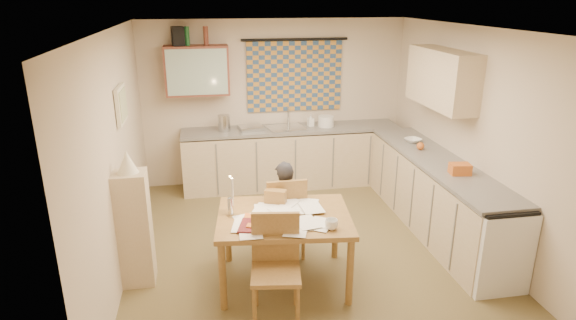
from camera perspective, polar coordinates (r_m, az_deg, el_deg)
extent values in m
cube|color=brown|center=(5.82, 1.98, -10.20)|extent=(4.00, 4.50, 0.02)
cube|color=white|center=(5.09, 2.31, 15.42)|extent=(4.00, 4.50, 0.02)
cube|color=beige|center=(7.47, -1.56, 6.82)|extent=(4.00, 0.02, 2.50)
cube|color=beige|center=(3.31, 10.55, -9.82)|extent=(4.00, 0.02, 2.50)
cube|color=beige|center=(5.28, -19.70, 0.49)|extent=(0.02, 4.50, 2.50)
cube|color=beige|center=(6.06, 21.07, 2.62)|extent=(0.02, 4.50, 2.50)
cube|color=navy|center=(7.41, 0.79, 9.87)|extent=(1.45, 0.03, 1.05)
cylinder|color=black|center=(7.32, 0.84, 14.10)|extent=(1.60, 0.04, 0.04)
cube|color=brown|center=(7.11, -10.73, 10.39)|extent=(0.90, 0.34, 0.70)
cube|color=#99B2A5|center=(6.94, -10.73, 10.19)|extent=(0.84, 0.02, 0.64)
cube|color=tan|center=(6.31, 17.77, 9.21)|extent=(0.34, 1.30, 0.70)
cube|color=beige|center=(5.55, -19.19, 6.22)|extent=(0.04, 0.50, 0.40)
cube|color=beige|center=(5.54, -18.93, 6.24)|extent=(0.01, 0.42, 0.32)
cube|color=tan|center=(7.43, 0.44, 0.19)|extent=(3.30, 0.60, 0.86)
cube|color=#5E5B58|center=(7.29, 0.45, 3.69)|extent=(3.30, 0.62, 0.04)
cube|color=tan|center=(6.32, 16.99, -4.18)|extent=(0.60, 2.95, 0.86)
cube|color=#5E5B58|center=(6.15, 17.40, -0.15)|extent=(0.62, 2.95, 0.04)
cube|color=white|center=(5.35, 22.97, -9.23)|extent=(0.58, 0.58, 0.86)
cube|color=black|center=(5.17, 23.60, -4.84)|extent=(0.55, 0.55, 0.03)
cube|color=silver|center=(7.28, -0.21, 3.50)|extent=(0.63, 0.55, 0.10)
cylinder|color=silver|center=(7.42, 0.04, 5.23)|extent=(0.03, 0.03, 0.28)
cube|color=silver|center=(7.19, -4.42, 3.83)|extent=(0.39, 0.35, 0.06)
cylinder|color=silver|center=(7.14, -7.58, 4.36)|extent=(0.22, 0.22, 0.24)
cylinder|color=white|center=(7.38, 4.53, 4.62)|extent=(0.29, 0.29, 0.16)
imported|color=white|center=(7.37, 2.70, 4.74)|extent=(0.12, 0.12, 0.19)
imported|color=white|center=(6.78, 14.60, 2.27)|extent=(0.36, 0.36, 0.05)
cube|color=#C45F21|center=(5.72, 19.71, -1.00)|extent=(0.24, 0.19, 0.12)
sphere|color=#C45F21|center=(6.46, 15.43, 1.60)|extent=(0.10, 0.10, 0.10)
cube|color=black|center=(7.07, -12.92, 14.11)|extent=(0.19, 0.23, 0.26)
cylinder|color=#195926|center=(7.06, -11.89, 14.18)|extent=(0.08, 0.08, 0.26)
cylinder|color=brown|center=(7.06, -9.71, 14.31)|extent=(0.07, 0.07, 0.26)
cube|color=brown|center=(4.82, -0.47, -6.83)|extent=(1.42, 1.14, 0.05)
cube|color=brown|center=(5.45, -0.53, -6.64)|extent=(0.44, 0.44, 0.04)
cube|color=brown|center=(5.16, -0.13, -4.97)|extent=(0.44, 0.05, 0.48)
cube|color=brown|center=(4.42, -1.45, -13.27)|extent=(0.50, 0.50, 0.04)
cube|color=brown|center=(4.46, -1.49, -9.06)|extent=(0.44, 0.11, 0.48)
imported|color=black|center=(5.37, -0.47, -5.89)|extent=(0.52, 0.44, 1.13)
cube|color=tan|center=(5.11, -17.70, -7.79)|extent=(0.32, 0.30, 1.21)
cone|color=beige|center=(4.84, -18.54, -0.21)|extent=(0.20, 0.20, 0.22)
cube|color=brown|center=(5.03, -1.48, -4.42)|extent=(0.24, 0.18, 0.16)
imported|color=white|center=(4.54, 5.17, -7.60)|extent=(0.14, 0.14, 0.10)
imported|color=maroon|center=(4.60, -5.75, -7.74)|extent=(0.37, 0.41, 0.03)
imported|color=#C45F21|center=(4.73, -5.29, -7.00)|extent=(0.27, 0.31, 0.02)
cube|color=#C45F21|center=(4.55, -4.14, -7.93)|extent=(0.14, 0.12, 0.04)
cube|color=black|center=(4.53, 1.59, -8.18)|extent=(0.14, 0.09, 0.02)
cylinder|color=silver|center=(4.82, -6.81, -5.48)|extent=(0.06, 0.06, 0.18)
cylinder|color=white|center=(4.72, -6.63, -3.40)|extent=(0.03, 0.03, 0.22)
sphere|color=#FFCC66|center=(4.69, -6.90, -1.96)|extent=(0.02, 0.02, 0.02)
cube|color=white|center=(4.90, -1.08, -6.09)|extent=(0.34, 0.36, 0.00)
cube|color=white|center=(4.72, -4.86, -7.16)|extent=(0.28, 0.34, 0.00)
cube|color=white|center=(4.60, 1.23, -7.80)|extent=(0.30, 0.35, 0.00)
cube|color=white|center=(4.96, 1.63, -5.71)|extent=(0.26, 0.33, 0.00)
cube|color=white|center=(5.04, 2.28, -5.26)|extent=(0.30, 0.35, 0.00)
cube|color=white|center=(4.63, 3.85, -7.58)|extent=(0.34, 0.36, 0.00)
cube|color=white|center=(4.61, -5.25, -7.72)|extent=(0.27, 0.33, 0.00)
cube|color=white|center=(4.48, -4.48, -8.49)|extent=(0.22, 0.30, 0.00)
cube|color=white|center=(4.90, -2.78, -5.92)|extent=(0.24, 0.32, 0.00)
cube|color=white|center=(5.05, -0.25, -5.12)|extent=(0.35, 0.36, 0.00)
cube|color=white|center=(4.50, 0.92, -8.26)|extent=(0.29, 0.35, 0.00)
cube|color=white|center=(4.91, -2.80, -5.83)|extent=(0.31, 0.36, 0.00)
cube|color=white|center=(4.66, -0.54, -7.23)|extent=(0.30, 0.35, 0.00)
cube|color=white|center=(4.73, -0.16, -6.75)|extent=(0.32, 0.36, 0.00)
cube|color=white|center=(4.63, 2.23, -7.38)|extent=(0.26, 0.33, 0.00)
cube|color=white|center=(4.93, 2.82, -5.63)|extent=(0.23, 0.31, 0.00)
cube|color=white|center=(4.84, -0.52, -6.07)|extent=(0.32, 0.36, 0.00)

